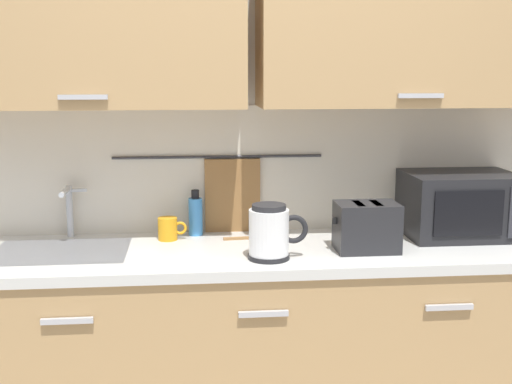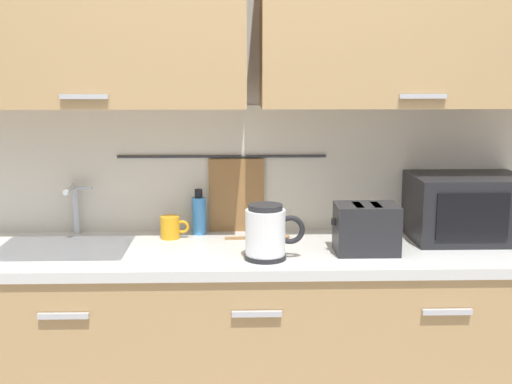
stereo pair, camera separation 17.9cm
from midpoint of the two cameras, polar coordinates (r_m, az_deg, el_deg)
name	(u,v)px [view 1 (the left image)]	position (r m, az deg, el deg)	size (l,w,h in m)	color
counter_unit	(253,352)	(2.80, -2.17, -13.60)	(2.53, 0.64, 0.90)	tan
back_wall_assembly	(250,89)	(2.79, -2.41, 8.88)	(3.70, 0.41, 2.50)	silver
sink_faucet	(69,205)	(2.90, -17.52, -1.05)	(0.09, 0.17, 0.22)	#B2B5BA
microwave	(460,205)	(2.91, 15.49, -1.07)	(0.46, 0.35, 0.27)	black
electric_kettle	(270,232)	(2.47, -0.85, -3.52)	(0.23, 0.16, 0.21)	black
dish_soap_bottle	(196,215)	(2.85, -7.01, -2.01)	(0.06, 0.06, 0.20)	#3F8CD8
mug_near_sink	(168,229)	(2.79, -9.37, -3.15)	(0.12, 0.08, 0.09)	orange
toaster	(367,227)	(2.61, 7.57, -2.99)	(0.26, 0.17, 0.19)	#232326
wooden_spoon	(264,237)	(2.79, -1.15, -3.91)	(0.28, 0.05, 0.01)	#9E7042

